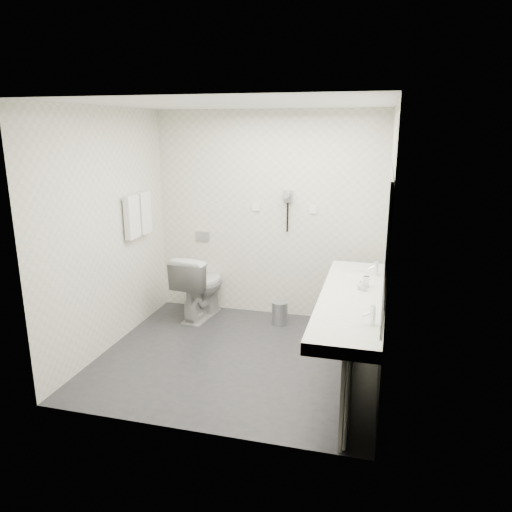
# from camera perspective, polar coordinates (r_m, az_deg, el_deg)

# --- Properties ---
(floor) EXTENTS (2.80, 2.80, 0.00)m
(floor) POSITION_cam_1_polar(r_m,az_deg,el_deg) (5.11, -2.10, -11.77)
(floor) COLOR #252529
(floor) RESTS_ON ground
(ceiling) EXTENTS (2.80, 2.80, 0.00)m
(ceiling) POSITION_cam_1_polar(r_m,az_deg,el_deg) (4.57, -2.41, 17.49)
(ceiling) COLOR silver
(ceiling) RESTS_ON wall_back
(wall_back) EXTENTS (2.80, 0.00, 2.80)m
(wall_back) POSITION_cam_1_polar(r_m,az_deg,el_deg) (5.91, 1.42, 4.76)
(wall_back) COLOR silver
(wall_back) RESTS_ON floor
(wall_front) EXTENTS (2.80, 0.00, 2.80)m
(wall_front) POSITION_cam_1_polar(r_m,az_deg,el_deg) (3.50, -8.42, -2.60)
(wall_front) COLOR silver
(wall_front) RESTS_ON floor
(wall_left) EXTENTS (0.00, 2.60, 2.60)m
(wall_left) POSITION_cam_1_polar(r_m,az_deg,el_deg) (5.26, -17.03, 2.80)
(wall_left) COLOR silver
(wall_left) RESTS_ON floor
(wall_right) EXTENTS (0.00, 2.60, 2.60)m
(wall_right) POSITION_cam_1_polar(r_m,az_deg,el_deg) (4.49, 15.12, 0.94)
(wall_right) COLOR silver
(wall_right) RESTS_ON floor
(vanity_counter) EXTENTS (0.55, 2.20, 0.10)m
(vanity_counter) POSITION_cam_1_polar(r_m,az_deg,el_deg) (4.43, 11.16, -5.08)
(vanity_counter) COLOR silver
(vanity_counter) RESTS_ON floor
(vanity_panel) EXTENTS (0.03, 2.15, 0.75)m
(vanity_panel) POSITION_cam_1_polar(r_m,az_deg,el_deg) (4.59, 11.21, -10.10)
(vanity_panel) COLOR gray
(vanity_panel) RESTS_ON floor
(vanity_post_near) EXTENTS (0.06, 0.06, 0.75)m
(vanity_post_near) POSITION_cam_1_polar(r_m,az_deg,el_deg) (3.67, 10.56, -16.88)
(vanity_post_near) COLOR silver
(vanity_post_near) RESTS_ON floor
(vanity_post_far) EXTENTS (0.06, 0.06, 0.75)m
(vanity_post_far) POSITION_cam_1_polar(r_m,az_deg,el_deg) (5.55, 12.24, -5.66)
(vanity_post_far) COLOR silver
(vanity_post_far) RESTS_ON floor
(mirror) EXTENTS (0.02, 2.20, 1.05)m
(mirror) POSITION_cam_1_polar(r_m,az_deg,el_deg) (4.25, 15.10, 2.94)
(mirror) COLOR #B2BCC6
(mirror) RESTS_ON wall_right
(basin_near) EXTENTS (0.40, 0.31, 0.05)m
(basin_near) POSITION_cam_1_polar(r_m,az_deg,el_deg) (3.81, 10.52, -7.86)
(basin_near) COLOR white
(basin_near) RESTS_ON vanity_counter
(basin_far) EXTENTS (0.40, 0.31, 0.05)m
(basin_far) POSITION_cam_1_polar(r_m,az_deg,el_deg) (5.04, 11.68, -2.24)
(basin_far) COLOR white
(basin_far) RESTS_ON vanity_counter
(faucet_near) EXTENTS (0.04, 0.04, 0.15)m
(faucet_near) POSITION_cam_1_polar(r_m,az_deg,el_deg) (3.77, 13.56, -6.80)
(faucet_near) COLOR silver
(faucet_near) RESTS_ON vanity_counter
(faucet_far) EXTENTS (0.04, 0.04, 0.15)m
(faucet_far) POSITION_cam_1_polar(r_m,az_deg,el_deg) (5.01, 13.96, -1.40)
(faucet_far) COLOR silver
(faucet_far) RESTS_ON vanity_counter
(soap_bottle_a) EXTENTS (0.06, 0.06, 0.11)m
(soap_bottle_a) POSITION_cam_1_polar(r_m,az_deg,el_deg) (4.53, 12.58, -3.30)
(soap_bottle_a) COLOR beige
(soap_bottle_a) RESTS_ON vanity_counter
(soap_bottle_b) EXTENTS (0.08, 0.08, 0.08)m
(soap_bottle_b) POSITION_cam_1_polar(r_m,az_deg,el_deg) (4.56, 12.17, -3.34)
(soap_bottle_b) COLOR beige
(soap_bottle_b) RESTS_ON vanity_counter
(glass_left) EXTENTS (0.07, 0.07, 0.10)m
(glass_left) POSITION_cam_1_polar(r_m,az_deg,el_deg) (4.64, 12.84, -2.95)
(glass_left) COLOR silver
(glass_left) RESTS_ON vanity_counter
(toilet) EXTENTS (0.54, 0.84, 0.81)m
(toilet) POSITION_cam_1_polar(r_m,az_deg,el_deg) (6.02, -6.59, -3.49)
(toilet) COLOR white
(toilet) RESTS_ON floor
(flush_plate) EXTENTS (0.18, 0.02, 0.12)m
(flush_plate) POSITION_cam_1_polar(r_m,az_deg,el_deg) (6.21, -6.29, 2.33)
(flush_plate) COLOR #B2B5BA
(flush_plate) RESTS_ON wall_back
(pedal_bin) EXTENTS (0.21, 0.21, 0.27)m
(pedal_bin) POSITION_cam_1_polar(r_m,az_deg,el_deg) (5.84, 2.80, -6.79)
(pedal_bin) COLOR #B2B5BA
(pedal_bin) RESTS_ON floor
(bin_lid) EXTENTS (0.19, 0.19, 0.02)m
(bin_lid) POSITION_cam_1_polar(r_m,az_deg,el_deg) (5.79, 2.82, -5.50)
(bin_lid) COLOR #B2B5BA
(bin_lid) RESTS_ON pedal_bin
(towel_rail) EXTENTS (0.02, 0.62, 0.02)m
(towel_rail) POSITION_cam_1_polar(r_m,az_deg,el_deg) (5.65, -13.92, 6.92)
(towel_rail) COLOR silver
(towel_rail) RESTS_ON wall_left
(towel_near) EXTENTS (0.07, 0.24, 0.48)m
(towel_near) POSITION_cam_1_polar(r_m,az_deg,el_deg) (5.56, -14.37, 4.47)
(towel_near) COLOR white
(towel_near) RESTS_ON towel_rail
(towel_far) EXTENTS (0.07, 0.24, 0.48)m
(towel_far) POSITION_cam_1_polar(r_m,az_deg,el_deg) (5.80, -13.05, 4.97)
(towel_far) COLOR white
(towel_far) RESTS_ON towel_rail
(dryer_cradle) EXTENTS (0.10, 0.04, 0.14)m
(dryer_cradle) POSITION_cam_1_polar(r_m,az_deg,el_deg) (5.79, 3.79, 7.02)
(dryer_cradle) COLOR gray
(dryer_cradle) RESTS_ON wall_back
(dryer_barrel) EXTENTS (0.08, 0.14, 0.08)m
(dryer_barrel) POSITION_cam_1_polar(r_m,az_deg,el_deg) (5.72, 3.66, 7.22)
(dryer_barrel) COLOR gray
(dryer_barrel) RESTS_ON dryer_cradle
(dryer_cord) EXTENTS (0.02, 0.02, 0.35)m
(dryer_cord) POSITION_cam_1_polar(r_m,az_deg,el_deg) (5.82, 3.72, 4.56)
(dryer_cord) COLOR black
(dryer_cord) RESTS_ON dryer_cradle
(switch_plate_a) EXTENTS (0.09, 0.02, 0.09)m
(switch_plate_a) POSITION_cam_1_polar(r_m,az_deg,el_deg) (5.92, -0.02, 5.75)
(switch_plate_a) COLOR white
(switch_plate_a) RESTS_ON wall_back
(switch_plate_b) EXTENTS (0.09, 0.02, 0.09)m
(switch_plate_b) POSITION_cam_1_polar(r_m,az_deg,el_deg) (5.79, 6.73, 5.43)
(switch_plate_b) COLOR white
(switch_plate_b) RESTS_ON wall_back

